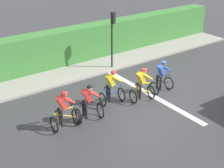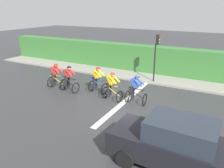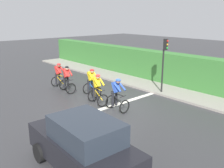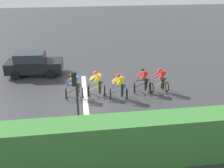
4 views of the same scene
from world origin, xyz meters
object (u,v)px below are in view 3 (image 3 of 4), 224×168
(cyclist_second, at_px, (67,79))
(cyclist_mid, at_px, (91,83))
(traffic_light_near_crossing, at_px, (164,58))
(cyclist_trailing, at_px, (117,95))
(cyclist_lead, at_px, (59,76))
(cyclist_fourth, at_px, (97,90))
(car_black, at_px, (83,145))

(cyclist_second, distance_m, cyclist_mid, 1.79)
(cyclist_mid, bearing_deg, traffic_light_near_crossing, -36.59)
(cyclist_trailing, bearing_deg, cyclist_lead, 91.13)
(cyclist_fourth, relative_size, traffic_light_near_crossing, 0.50)
(cyclist_lead, bearing_deg, traffic_light_near_crossing, -52.98)
(cyclist_lead, xyz_separation_m, cyclist_mid, (0.58, -2.79, 0.00))
(cyclist_fourth, xyz_separation_m, cyclist_trailing, (0.14, -1.40, 0.00))
(car_black, bearing_deg, traffic_light_near_crossing, 21.50)
(cyclist_fourth, bearing_deg, cyclist_second, 90.86)
(cyclist_mid, height_order, cyclist_trailing, same)
(cyclist_fourth, bearing_deg, cyclist_mid, 65.24)
(cyclist_lead, height_order, cyclist_second, same)
(cyclist_mid, relative_size, cyclist_fourth, 1.00)
(cyclist_mid, distance_m, cyclist_fourth, 1.46)
(cyclist_second, xyz_separation_m, cyclist_fourth, (0.04, -2.99, 0.00))
(cyclist_mid, bearing_deg, cyclist_lead, 101.72)
(cyclist_second, bearing_deg, cyclist_mid, -68.51)
(cyclist_second, xyz_separation_m, cyclist_trailing, (0.19, -4.39, 0.00))
(cyclist_fourth, distance_m, car_black, 6.02)
(cyclist_second, xyz_separation_m, cyclist_mid, (0.66, -1.66, 0.00))
(cyclist_lead, height_order, cyclist_mid, same)
(car_black, bearing_deg, cyclist_second, 61.69)
(cyclist_second, bearing_deg, cyclist_fourth, -89.14)
(car_black, height_order, traffic_light_near_crossing, traffic_light_near_crossing)
(cyclist_trailing, distance_m, traffic_light_near_crossing, 4.19)
(car_black, distance_m, traffic_light_near_crossing, 8.84)
(cyclist_trailing, bearing_deg, car_black, -143.95)
(cyclist_lead, distance_m, traffic_light_near_crossing, 6.87)
(cyclist_trailing, height_order, car_black, car_black)
(cyclist_mid, height_order, car_black, car_black)
(cyclist_mid, relative_size, traffic_light_near_crossing, 0.50)
(cyclist_second, relative_size, traffic_light_near_crossing, 0.50)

